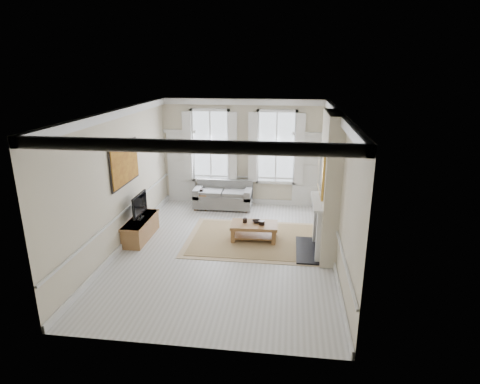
# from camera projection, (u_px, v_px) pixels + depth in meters

# --- Properties ---
(floor) EXTENTS (7.20, 7.20, 0.00)m
(floor) POSITION_uv_depth(u_px,v_px,m) (226.00, 250.00, 9.93)
(floor) COLOR #B7B5AD
(floor) RESTS_ON ground
(ceiling) EXTENTS (7.20, 7.20, 0.00)m
(ceiling) POSITION_uv_depth(u_px,v_px,m) (224.00, 111.00, 8.90)
(ceiling) COLOR white
(ceiling) RESTS_ON back_wall
(back_wall) EXTENTS (5.20, 0.00, 5.20)m
(back_wall) POSITION_uv_depth(u_px,v_px,m) (243.00, 153.00, 12.82)
(back_wall) COLOR beige
(back_wall) RESTS_ON floor
(left_wall) EXTENTS (0.00, 7.20, 7.20)m
(left_wall) POSITION_uv_depth(u_px,v_px,m) (120.00, 181.00, 9.72)
(left_wall) COLOR beige
(left_wall) RESTS_ON floor
(right_wall) EXTENTS (0.00, 7.20, 7.20)m
(right_wall) POSITION_uv_depth(u_px,v_px,m) (338.00, 189.00, 9.10)
(right_wall) COLOR beige
(right_wall) RESTS_ON floor
(window_left) EXTENTS (1.26, 0.20, 2.20)m
(window_left) POSITION_uv_depth(u_px,v_px,m) (211.00, 146.00, 12.83)
(window_left) COLOR #B2BCC6
(window_left) RESTS_ON back_wall
(window_right) EXTENTS (1.26, 0.20, 2.20)m
(window_right) POSITION_uv_depth(u_px,v_px,m) (276.00, 148.00, 12.58)
(window_right) COLOR #B2BCC6
(window_right) RESTS_ON back_wall
(door_left) EXTENTS (0.90, 0.08, 2.30)m
(door_left) POSITION_uv_depth(u_px,v_px,m) (181.00, 168.00, 13.19)
(door_left) COLOR silver
(door_left) RESTS_ON floor
(door_right) EXTENTS (0.90, 0.08, 2.30)m
(door_right) POSITION_uv_depth(u_px,v_px,m) (307.00, 172.00, 12.70)
(door_right) COLOR silver
(door_right) RESTS_ON floor
(painting) EXTENTS (0.05, 1.66, 1.06)m
(painting) POSITION_uv_depth(u_px,v_px,m) (125.00, 164.00, 9.90)
(painting) COLOR #BB8020
(painting) RESTS_ON left_wall
(chimney_breast) EXTENTS (0.35, 1.70, 3.38)m
(chimney_breast) POSITION_uv_depth(u_px,v_px,m) (329.00, 186.00, 9.31)
(chimney_breast) COLOR beige
(chimney_breast) RESTS_ON floor
(hearth) EXTENTS (0.55, 1.50, 0.05)m
(hearth) POSITION_uv_depth(u_px,v_px,m) (307.00, 250.00, 9.87)
(hearth) COLOR black
(hearth) RESTS_ON floor
(fireplace) EXTENTS (0.21, 1.45, 1.33)m
(fireplace) POSITION_uv_depth(u_px,v_px,m) (317.00, 224.00, 9.63)
(fireplace) COLOR silver
(fireplace) RESTS_ON floor
(mirror) EXTENTS (0.06, 1.26, 1.06)m
(mirror) POSITION_uv_depth(u_px,v_px,m) (321.00, 171.00, 9.23)
(mirror) COLOR gold
(mirror) RESTS_ON chimney_breast
(sofa) EXTENTS (1.81, 0.88, 0.85)m
(sofa) POSITION_uv_depth(u_px,v_px,m) (224.00, 197.00, 12.83)
(sofa) COLOR slate
(sofa) RESTS_ON floor
(side_table) EXTENTS (0.42, 0.42, 0.52)m
(side_table) POSITION_uv_depth(u_px,v_px,m) (201.00, 196.00, 12.67)
(side_table) COLOR brown
(side_table) RESTS_ON floor
(rug) EXTENTS (3.50, 2.60, 0.02)m
(rug) POSITION_uv_depth(u_px,v_px,m) (254.00, 239.00, 10.52)
(rug) COLOR #98774E
(rug) RESTS_ON floor
(coffee_table) EXTENTS (1.23, 0.75, 0.45)m
(coffee_table) POSITION_uv_depth(u_px,v_px,m) (254.00, 227.00, 10.41)
(coffee_table) COLOR brown
(coffee_table) RESTS_ON rug
(ceramic_pot_a) EXTENTS (0.11, 0.11, 0.11)m
(ceramic_pot_a) POSITION_uv_depth(u_px,v_px,m) (245.00, 221.00, 10.44)
(ceramic_pot_a) COLOR black
(ceramic_pot_a) RESTS_ON coffee_table
(ceramic_pot_b) EXTENTS (0.15, 0.15, 0.11)m
(ceramic_pot_b) POSITION_uv_depth(u_px,v_px,m) (262.00, 223.00, 10.29)
(ceramic_pot_b) COLOR black
(ceramic_pot_b) RESTS_ON coffee_table
(bowl) EXTENTS (0.29, 0.29, 0.06)m
(bowl) POSITION_uv_depth(u_px,v_px,m) (256.00, 221.00, 10.46)
(bowl) COLOR black
(bowl) RESTS_ON coffee_table
(tv_stand) EXTENTS (0.49, 1.52, 0.54)m
(tv_stand) POSITION_uv_depth(u_px,v_px,m) (141.00, 229.00, 10.54)
(tv_stand) COLOR brown
(tv_stand) RESTS_ON floor
(tv) EXTENTS (0.08, 0.90, 0.68)m
(tv) POSITION_uv_depth(u_px,v_px,m) (140.00, 205.00, 10.34)
(tv) COLOR black
(tv) RESTS_ON tv_stand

